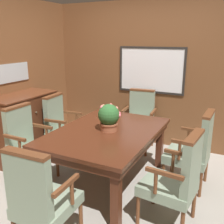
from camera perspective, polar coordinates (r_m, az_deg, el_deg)
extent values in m
plane|color=#A39E93|center=(3.53, -1.38, -15.68)|extent=(14.00, 14.00, 0.00)
cube|color=brown|center=(4.60, 8.47, 8.00)|extent=(7.20, 0.06, 2.45)
cube|color=white|center=(4.55, 8.52, 9.00)|extent=(1.09, 0.01, 0.71)
cube|color=#282623|center=(4.52, 8.70, 13.67)|extent=(1.16, 0.02, 0.04)
cube|color=#282623|center=(4.61, 8.31, 4.40)|extent=(1.16, 0.02, 0.03)
cube|color=#282623|center=(4.75, 1.99, 9.45)|extent=(0.03, 0.02, 0.71)
cube|color=#282623|center=(4.41, 15.50, 8.37)|extent=(0.03, 0.02, 0.71)
cube|color=#B2BCC1|center=(4.30, -21.96, 7.75)|extent=(0.01, 0.88, 0.28)
cube|color=#4C2314|center=(3.17, -15.60, -13.17)|extent=(0.09, 0.09, 0.68)
cube|color=#4C2314|center=(2.69, 0.90, -18.24)|extent=(0.09, 0.09, 0.68)
cube|color=#4C2314|center=(4.25, -2.36, -4.85)|extent=(0.09, 0.09, 0.68)
cube|color=#4C2314|center=(3.90, 10.33, -7.05)|extent=(0.09, 0.09, 0.68)
cube|color=#4C2314|center=(3.33, -1.16, -5.45)|extent=(1.12, 1.62, 0.09)
cube|color=#4C2314|center=(3.30, -1.17, -4.36)|extent=(1.18, 1.68, 0.04)
cylinder|color=brown|center=(3.98, -8.32, -9.24)|extent=(0.04, 0.04, 0.33)
cylinder|color=brown|center=(4.30, -5.63, -7.15)|extent=(0.04, 0.04, 0.33)
cylinder|color=brown|center=(4.21, -13.77, -8.09)|extent=(0.04, 0.04, 0.33)
cylinder|color=brown|center=(4.52, -10.82, -6.21)|extent=(0.04, 0.04, 0.33)
cube|color=gray|center=(4.16, -9.80, -4.84)|extent=(0.55, 0.51, 0.11)
cube|color=gray|center=(4.18, -12.56, -0.30)|extent=(0.12, 0.43, 0.53)
cube|color=brown|center=(4.11, -12.80, 3.44)|extent=(0.12, 0.43, 0.03)
cylinder|color=brown|center=(3.89, -11.26, -3.73)|extent=(0.04, 0.04, 0.23)
cube|color=brown|center=(3.90, -12.31, -1.97)|extent=(0.36, 0.07, 0.04)
cylinder|color=brown|center=(4.28, -7.79, -1.73)|extent=(0.04, 0.04, 0.23)
cube|color=brown|center=(4.29, -8.75, -0.14)|extent=(0.36, 0.07, 0.04)
cylinder|color=brown|center=(4.37, 2.20, -6.72)|extent=(0.04, 0.04, 0.33)
cylinder|color=brown|center=(4.26, 7.38, -7.44)|extent=(0.04, 0.04, 0.33)
cylinder|color=brown|center=(4.77, 4.00, -4.73)|extent=(0.04, 0.04, 0.33)
cylinder|color=brown|center=(4.68, 8.75, -5.33)|extent=(0.04, 0.04, 0.33)
cube|color=gray|center=(4.44, 5.67, -3.36)|extent=(0.51, 0.56, 0.11)
cube|color=gray|center=(4.54, 6.53, 1.31)|extent=(0.43, 0.12, 0.53)
cube|color=brown|center=(4.48, 6.64, 4.76)|extent=(0.43, 0.13, 0.03)
cylinder|color=brown|center=(4.41, 2.58, -1.06)|extent=(0.04, 0.04, 0.23)
cube|color=brown|center=(4.45, 2.92, 0.63)|extent=(0.07, 0.36, 0.04)
cylinder|color=brown|center=(4.29, 8.69, -1.74)|extent=(0.04, 0.04, 0.23)
cube|color=brown|center=(4.33, 8.98, 0.01)|extent=(0.07, 0.36, 0.04)
cylinder|color=brown|center=(3.47, -16.08, -13.79)|extent=(0.04, 0.04, 0.33)
cylinder|color=brown|center=(3.73, -11.78, -11.24)|extent=(0.04, 0.04, 0.33)
cylinder|color=brown|center=(3.77, -21.27, -11.77)|extent=(0.04, 0.04, 0.33)
cylinder|color=brown|center=(4.01, -16.94, -9.61)|extent=(0.04, 0.04, 0.33)
cube|color=gray|center=(3.64, -16.82, -8.45)|extent=(0.52, 0.47, 0.11)
cube|color=gray|center=(3.68, -19.68, -3.12)|extent=(0.09, 0.43, 0.53)
cube|color=brown|center=(3.60, -20.09, 1.09)|extent=(0.09, 0.43, 0.03)
cylinder|color=brown|center=(3.40, -19.39, -7.36)|extent=(0.04, 0.04, 0.23)
cube|color=brown|center=(3.41, -20.48, -5.29)|extent=(0.36, 0.04, 0.04)
cylinder|color=brown|center=(3.71, -14.03, -4.89)|extent=(0.04, 0.04, 0.23)
cube|color=brown|center=(3.73, -15.05, -3.02)|extent=(0.36, 0.04, 0.04)
cylinder|color=brown|center=(3.82, 12.90, -10.60)|extent=(0.04, 0.04, 0.33)
cylinder|color=brown|center=(3.48, 11.07, -13.34)|extent=(0.04, 0.04, 0.33)
cylinder|color=brown|center=(3.75, 19.76, -11.72)|extent=(0.04, 0.04, 0.33)
cylinder|color=brown|center=(3.40, 18.67, -14.68)|extent=(0.04, 0.04, 0.33)
cube|color=gray|center=(3.51, 15.86, -9.35)|extent=(0.53, 0.48, 0.11)
cube|color=gray|center=(3.35, 19.92, -4.97)|extent=(0.09, 0.43, 0.53)
cube|color=brown|center=(3.27, 20.38, -0.39)|extent=(0.10, 0.43, 0.03)
cylinder|color=brown|center=(3.67, 16.30, -5.35)|extent=(0.04, 0.04, 0.23)
cube|color=brown|center=(3.61, 17.64, -3.82)|extent=(0.36, 0.04, 0.04)
cylinder|color=brown|center=(3.23, 14.47, -8.18)|extent=(0.04, 0.04, 0.23)
cube|color=brown|center=(3.17, 15.98, -6.50)|extent=(0.36, 0.04, 0.04)
cylinder|color=brown|center=(2.77, -6.81, -21.63)|extent=(0.04, 0.04, 0.33)
cylinder|color=brown|center=(2.97, -13.93, -19.21)|extent=(0.04, 0.04, 0.33)
cube|color=gray|center=(2.59, -13.80, -19.01)|extent=(0.48, 0.53, 0.11)
cube|color=gray|center=(2.28, -17.81, -15.02)|extent=(0.43, 0.10, 0.53)
cube|color=brown|center=(2.15, -18.44, -8.61)|extent=(0.43, 0.10, 0.03)
cylinder|color=brown|center=(2.40, -8.72, -16.90)|extent=(0.04, 0.04, 0.23)
cube|color=brown|center=(2.28, -9.94, -15.38)|extent=(0.05, 0.36, 0.04)
cylinder|color=brown|center=(2.66, -17.76, -13.96)|extent=(0.04, 0.04, 0.23)
cube|color=brown|center=(2.56, -19.15, -12.43)|extent=(0.05, 0.36, 0.04)
cylinder|color=brown|center=(3.16, 9.04, -16.52)|extent=(0.04, 0.04, 0.33)
cylinder|color=brown|center=(2.85, 5.66, -20.39)|extent=(0.04, 0.04, 0.33)
cylinder|color=brown|center=(3.05, 17.39, -18.44)|extent=(0.04, 0.04, 0.33)
cube|color=gray|center=(2.81, 12.02, -15.79)|extent=(0.56, 0.51, 0.11)
cube|color=gray|center=(2.61, 17.02, -10.83)|extent=(0.12, 0.43, 0.53)
cube|color=brown|center=(2.50, 17.54, -5.08)|extent=(0.13, 0.43, 0.03)
cylinder|color=brown|center=(2.94, 13.13, -10.56)|extent=(0.04, 0.04, 0.23)
cube|color=brown|center=(2.87, 14.75, -8.80)|extent=(0.36, 0.07, 0.04)
cylinder|color=brown|center=(2.54, 9.47, -14.88)|extent=(0.04, 0.04, 0.23)
cube|color=brown|center=(2.46, 11.31, -12.98)|extent=(0.36, 0.07, 0.04)
cylinder|color=#9E5638|center=(3.27, -0.66, -3.23)|extent=(0.21, 0.21, 0.10)
cylinder|color=#9E5638|center=(3.26, -0.66, -2.57)|extent=(0.22, 0.22, 0.02)
sphere|color=#2D602D|center=(3.22, -0.67, -0.61)|extent=(0.27, 0.27, 0.27)
sphere|color=#F8687E|center=(3.26, 1.46, -0.36)|extent=(0.05, 0.05, 0.05)
sphere|color=#EB816F|center=(3.25, 0.95, 0.83)|extent=(0.05, 0.05, 0.05)
sphere|color=#F66C78|center=(3.21, 1.57, -0.78)|extent=(0.04, 0.04, 0.04)
sphere|color=#E76877|center=(3.28, -2.31, 0.54)|extent=(0.05, 0.05, 0.05)
sphere|color=#DE8464|center=(3.26, -1.89, 1.16)|extent=(0.06, 0.06, 0.06)
sphere|color=#EB6A6E|center=(3.20, -2.24, 0.98)|extent=(0.05, 0.05, 0.05)
sphere|color=#DC6666|center=(3.24, -0.34, 1.58)|extent=(0.04, 0.04, 0.04)
cube|color=#512816|center=(4.30, -18.52, -3.22)|extent=(0.52, 1.04, 1.00)
cube|color=#5B2D19|center=(4.16, -19.14, 3.41)|extent=(0.54, 1.06, 0.02)
sphere|color=#4C422D|center=(4.03, -16.16, -0.09)|extent=(0.03, 0.03, 0.03)
sphere|color=#4C422D|center=(4.00, -17.99, -6.15)|extent=(0.03, 0.03, 0.03)
sphere|color=#4C422D|center=(4.31, -13.70, -4.16)|extent=(0.03, 0.03, 0.03)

